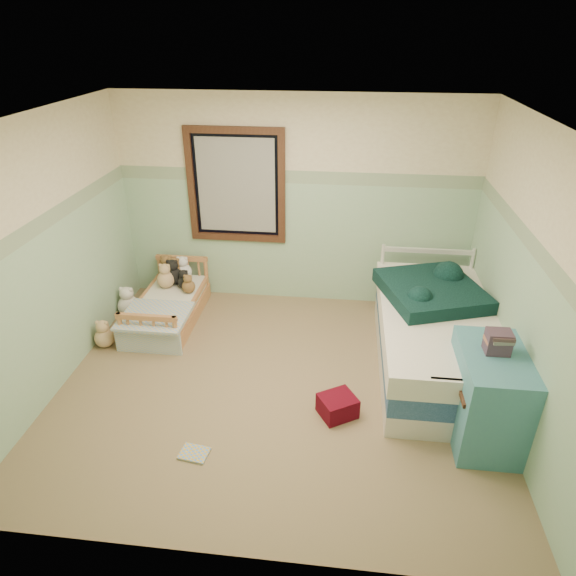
# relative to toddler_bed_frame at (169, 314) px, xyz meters

# --- Properties ---
(floor) EXTENTS (4.20, 3.60, 0.02)m
(floor) POSITION_rel_toddler_bed_frame_xyz_m (1.43, -1.05, -0.10)
(floor) COLOR #81694B
(floor) RESTS_ON ground
(ceiling) EXTENTS (4.20, 3.60, 0.02)m
(ceiling) POSITION_rel_toddler_bed_frame_xyz_m (1.43, -1.05, 2.42)
(ceiling) COLOR white
(ceiling) RESTS_ON wall_back
(wall_back) EXTENTS (4.20, 0.04, 2.50)m
(wall_back) POSITION_rel_toddler_bed_frame_xyz_m (1.43, 0.75, 1.16)
(wall_back) COLOR beige
(wall_back) RESTS_ON floor
(wall_front) EXTENTS (4.20, 0.04, 2.50)m
(wall_front) POSITION_rel_toddler_bed_frame_xyz_m (1.43, -2.85, 1.16)
(wall_front) COLOR beige
(wall_front) RESTS_ON floor
(wall_left) EXTENTS (0.04, 3.60, 2.50)m
(wall_left) POSITION_rel_toddler_bed_frame_xyz_m (-0.67, -1.05, 1.16)
(wall_left) COLOR beige
(wall_left) RESTS_ON floor
(wall_right) EXTENTS (0.04, 3.60, 2.50)m
(wall_right) POSITION_rel_toddler_bed_frame_xyz_m (3.53, -1.05, 1.16)
(wall_right) COLOR beige
(wall_right) RESTS_ON floor
(wainscot_mint) EXTENTS (4.20, 0.01, 1.50)m
(wainscot_mint) POSITION_rel_toddler_bed_frame_xyz_m (1.43, 0.74, 0.66)
(wainscot_mint) COLOR #9ABD9D
(wainscot_mint) RESTS_ON floor
(border_strip) EXTENTS (4.20, 0.01, 0.15)m
(border_strip) POSITION_rel_toddler_bed_frame_xyz_m (1.43, 0.74, 1.49)
(border_strip) COLOR #345F37
(border_strip) RESTS_ON wall_back
(window_frame) EXTENTS (1.16, 0.06, 1.36)m
(window_frame) POSITION_rel_toddler_bed_frame_xyz_m (0.73, 0.71, 1.36)
(window_frame) COLOR #321A10
(window_frame) RESTS_ON wall_back
(window_blinds) EXTENTS (0.92, 0.01, 1.12)m
(window_blinds) POSITION_rel_toddler_bed_frame_xyz_m (0.73, 0.72, 1.36)
(window_blinds) COLOR #B0AFA7
(window_blinds) RESTS_ON window_frame
(toddler_bed_frame) EXTENTS (0.66, 1.33, 0.17)m
(toddler_bed_frame) POSITION_rel_toddler_bed_frame_xyz_m (0.00, 0.00, 0.00)
(toddler_bed_frame) COLOR #AD693A
(toddler_bed_frame) RESTS_ON floor
(toddler_mattress) EXTENTS (0.61, 1.27, 0.12)m
(toddler_mattress) POSITION_rel_toddler_bed_frame_xyz_m (0.00, 0.00, 0.15)
(toddler_mattress) COLOR silver
(toddler_mattress) RESTS_ON toddler_bed_frame
(patchwork_quilt) EXTENTS (0.72, 0.66, 0.03)m
(patchwork_quilt) POSITION_rel_toddler_bed_frame_xyz_m (0.00, -0.41, 0.22)
(patchwork_quilt) COLOR #7CA7DD
(patchwork_quilt) RESTS_ON toddler_mattress
(plush_bed_brown) EXTENTS (0.22, 0.22, 0.22)m
(plush_bed_brown) POSITION_rel_toddler_bed_frame_xyz_m (-0.15, 0.50, 0.31)
(plush_bed_brown) COLOR brown
(plush_bed_brown) RESTS_ON toddler_mattress
(plush_bed_white) EXTENTS (0.21, 0.21, 0.21)m
(plush_bed_white) POSITION_rel_toddler_bed_frame_xyz_m (0.05, 0.50, 0.31)
(plush_bed_white) COLOR silver
(plush_bed_white) RESTS_ON toddler_mattress
(plush_bed_tan) EXTENTS (0.21, 0.21, 0.21)m
(plush_bed_tan) POSITION_rel_toddler_bed_frame_xyz_m (-0.10, 0.28, 0.31)
(plush_bed_tan) COLOR tan
(plush_bed_tan) RESTS_ON toddler_mattress
(plush_bed_dark) EXTENTS (0.16, 0.16, 0.16)m
(plush_bed_dark) POSITION_rel_toddler_bed_frame_xyz_m (0.13, 0.28, 0.29)
(plush_bed_dark) COLOR black
(plush_bed_dark) RESTS_ON toddler_mattress
(plush_floor_cream) EXTENTS (0.25, 0.25, 0.25)m
(plush_floor_cream) POSITION_rel_toddler_bed_frame_xyz_m (-0.52, 0.06, 0.04)
(plush_floor_cream) COLOR white
(plush_floor_cream) RESTS_ON floor
(plush_floor_tan) EXTENTS (0.22, 0.22, 0.22)m
(plush_floor_tan) POSITION_rel_toddler_bed_frame_xyz_m (-0.52, -0.61, 0.02)
(plush_floor_tan) COLOR tan
(plush_floor_tan) RESTS_ON floor
(twin_bed_frame) EXTENTS (1.07, 2.14, 0.22)m
(twin_bed_frame) POSITION_rel_toddler_bed_frame_xyz_m (2.98, -0.58, 0.02)
(twin_bed_frame) COLOR silver
(twin_bed_frame) RESTS_ON floor
(twin_boxspring) EXTENTS (1.07, 2.14, 0.22)m
(twin_boxspring) POSITION_rel_toddler_bed_frame_xyz_m (2.98, -0.58, 0.24)
(twin_boxspring) COLOR navy
(twin_boxspring) RESTS_ON twin_bed_frame
(twin_mattress) EXTENTS (1.11, 2.18, 0.22)m
(twin_mattress) POSITION_rel_toddler_bed_frame_xyz_m (2.98, -0.58, 0.46)
(twin_mattress) COLOR white
(twin_mattress) RESTS_ON twin_boxspring
(teal_blanket) EXTENTS (1.17, 1.20, 0.14)m
(teal_blanket) POSITION_rel_toddler_bed_frame_xyz_m (2.93, -0.28, 0.64)
(teal_blanket) COLOR black
(teal_blanket) RESTS_ON twin_mattress
(dresser) EXTENTS (0.52, 0.83, 0.83)m
(dresser) POSITION_rel_toddler_bed_frame_xyz_m (3.26, -1.50, 0.33)
(dresser) COLOR teal
(dresser) RESTS_ON floor
(book_stack) EXTENTS (0.19, 0.15, 0.19)m
(book_stack) POSITION_rel_toddler_bed_frame_xyz_m (3.26, -1.46, 0.84)
(book_stack) COLOR #563027
(book_stack) RESTS_ON dresser
(red_pillow) EXTENTS (0.40, 0.39, 0.19)m
(red_pillow) POSITION_rel_toddler_bed_frame_xyz_m (2.03, -1.40, 0.01)
(red_pillow) COLOR maroon
(red_pillow) RESTS_ON floor
(floor_book) EXTENTS (0.26, 0.21, 0.02)m
(floor_book) POSITION_rel_toddler_bed_frame_xyz_m (0.88, -2.02, -0.07)
(floor_book) COLOR gold
(floor_book) RESTS_ON floor
(extra_plush_0) EXTENTS (0.22, 0.22, 0.22)m
(extra_plush_0) POSITION_rel_toddler_bed_frame_xyz_m (-0.04, 0.44, 0.31)
(extra_plush_0) COLOR brown
(extra_plush_0) RESTS_ON toddler_mattress
(extra_plush_1) EXTENTS (0.16, 0.16, 0.16)m
(extra_plush_1) POSITION_rel_toddler_bed_frame_xyz_m (0.21, 0.18, 0.28)
(extra_plush_1) COLOR brown
(extra_plush_1) RESTS_ON toddler_mattress
(extra_plush_2) EXTENTS (0.22, 0.22, 0.22)m
(extra_plush_2) POSITION_rel_toddler_bed_frame_xyz_m (-0.04, 0.38, 0.31)
(extra_plush_2) COLOR black
(extra_plush_2) RESTS_ON toddler_mattress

